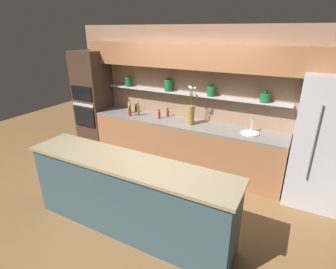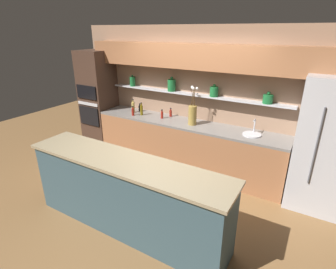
# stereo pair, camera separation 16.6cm
# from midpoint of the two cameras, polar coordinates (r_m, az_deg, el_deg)

# --- Properties ---
(ground_plane) EXTENTS (12.00, 12.00, 0.00)m
(ground_plane) POSITION_cam_midpoint_polar(r_m,az_deg,el_deg) (4.26, -3.88, -14.39)
(ground_plane) COLOR brown
(back_wall_unit) EXTENTS (5.20, 0.44, 2.60)m
(back_wall_unit) POSITION_cam_midpoint_polar(r_m,az_deg,el_deg) (4.89, 5.23, 10.42)
(back_wall_unit) COLOR #937056
(back_wall_unit) RESTS_ON ground_plane
(back_counter_unit) EXTENTS (3.66, 0.62, 0.92)m
(back_counter_unit) POSITION_cam_midpoint_polar(r_m,az_deg,el_deg) (5.02, 2.33, -2.31)
(back_counter_unit) COLOR #99603D
(back_counter_unit) RESTS_ON ground_plane
(island_counter) EXTENTS (2.84, 0.61, 1.02)m
(island_counter) POSITION_cam_midpoint_polar(r_m,az_deg,el_deg) (3.53, -9.86, -13.10)
(island_counter) COLOR #334C56
(island_counter) RESTS_ON ground_plane
(refrigerator) EXTENTS (0.86, 0.73, 1.97)m
(refrigerator) POSITION_cam_midpoint_polar(r_m,az_deg,el_deg) (4.38, 30.15, -1.70)
(refrigerator) COLOR #B7B7BC
(refrigerator) RESTS_ON ground_plane
(oven_tower) EXTENTS (0.64, 0.64, 2.12)m
(oven_tower) POSITION_cam_midpoint_polar(r_m,az_deg,el_deg) (6.02, -16.65, 6.98)
(oven_tower) COLOR #3D281E
(oven_tower) RESTS_ON ground_plane
(flower_vase) EXTENTS (0.17, 0.18, 0.69)m
(flower_vase) POSITION_cam_midpoint_polar(r_m,az_deg,el_deg) (4.70, 3.88, 4.61)
(flower_vase) COLOR olive
(flower_vase) RESTS_ON back_counter_unit
(sink_fixture) EXTENTS (0.30, 0.30, 0.25)m
(sink_fixture) POSITION_cam_midpoint_polar(r_m,az_deg,el_deg) (4.49, 16.42, 0.48)
(sink_fixture) COLOR #B7B7BC
(sink_fixture) RESTS_ON back_counter_unit
(bottle_oil_0) EXTENTS (0.05, 0.05, 0.26)m
(bottle_oil_0) POSITION_cam_midpoint_polar(r_m,az_deg,el_deg) (5.26, -7.39, 5.25)
(bottle_oil_0) COLOR brown
(bottle_oil_0) RESTS_ON back_counter_unit
(bottle_sauce_1) EXTENTS (0.05, 0.05, 0.17)m
(bottle_sauce_1) POSITION_cam_midpoint_polar(r_m,az_deg,el_deg) (5.16, -0.99, 4.71)
(bottle_sauce_1) COLOR maroon
(bottle_sauce_1) RESTS_ON back_counter_unit
(bottle_sauce_2) EXTENTS (0.05, 0.05, 0.17)m
(bottle_sauce_2) POSITION_cam_midpoint_polar(r_m,az_deg,el_deg) (5.05, -2.86, 4.32)
(bottle_sauce_2) COLOR maroon
(bottle_sauce_2) RESTS_ON back_counter_unit
(bottle_sauce_3) EXTENTS (0.05, 0.05, 0.19)m
(bottle_sauce_3) POSITION_cam_midpoint_polar(r_m,az_deg,el_deg) (5.26, -9.25, 4.85)
(bottle_sauce_3) COLOR maroon
(bottle_sauce_3) RESTS_ON back_counter_unit
(bottle_spirit_4) EXTENTS (0.06, 0.06, 0.27)m
(bottle_spirit_4) POSITION_cam_midpoint_polar(r_m,az_deg,el_deg) (5.44, -9.23, 5.83)
(bottle_spirit_4) COLOR tan
(bottle_spirit_4) RESTS_ON back_counter_unit
(bottle_sauce_5) EXTENTS (0.05, 0.05, 0.16)m
(bottle_sauce_5) POSITION_cam_midpoint_polar(r_m,az_deg,el_deg) (5.53, -7.81, 5.66)
(bottle_sauce_5) COLOR black
(bottle_sauce_5) RESTS_ON back_counter_unit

